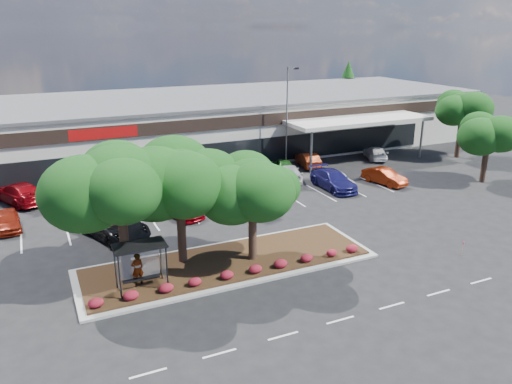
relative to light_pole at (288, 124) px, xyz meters
name	(u,v)px	position (x,y,z in m)	size (l,w,h in m)	color
ground	(288,287)	(-11.88, -22.42, -4.51)	(160.00, 160.00, 0.00)	black
retail_store	(147,127)	(-11.82, 11.49, -1.36)	(80.40, 25.20, 6.25)	silver
landscape_island	(228,263)	(-13.88, -18.42, -4.39)	(18.00, 6.00, 0.26)	#A8A8A3
lane_markings	(220,224)	(-12.02, -12.00, -4.51)	(33.12, 20.06, 0.01)	silver
shrub_row	(242,271)	(-13.88, -20.52, -4.00)	(17.00, 0.80, 0.50)	maroon
bus_shelter	(139,253)	(-19.38, -19.47, -2.21)	(2.75, 1.55, 2.59)	black
island_tree_west	(122,212)	(-19.88, -17.92, -0.31)	(7.20, 7.20, 7.89)	#0E3710
island_tree_mid	(180,204)	(-16.38, -17.22, -0.59)	(6.60, 6.60, 7.32)	#0E3710
island_tree_east	(252,209)	(-12.38, -18.72, -1.00)	(5.80, 5.80, 6.50)	#0E3710
tree_east_near	(487,148)	(14.12, -12.42, -1.26)	(5.60, 5.60, 6.51)	#0E3710
tree_east_far	(461,123)	(19.12, -4.42, -0.70)	(6.40, 6.40, 7.62)	#0E3710
conifer_north_east	(347,90)	(22.12, 21.58, -0.01)	(3.96, 3.96, 9.00)	#0E3710
person_waiting	(137,269)	(-19.48, -19.03, -3.33)	(0.67, 0.44, 1.84)	#594C47
light_pole	(288,124)	(0.00, 0.00, 0.00)	(1.38, 0.87, 10.16)	#A8A8A3
survey_stake	(463,246)	(0.12, -23.42, -3.90)	(0.08, 0.14, 0.94)	#A27955
car_0	(8,221)	(-26.14, -6.63, -3.84)	(1.60, 3.97, 1.35)	maroon
car_1	(114,225)	(-19.46, -11.16, -3.66)	(2.83, 6.14, 1.71)	black
car_2	(118,226)	(-19.21, -11.19, -3.72)	(1.88, 4.67, 1.59)	maroon
car_3	(178,206)	(-14.23, -8.95, -3.79)	(2.02, 4.96, 1.44)	#97040D
car_4	(249,203)	(-9.10, -10.71, -3.70)	(1.71, 4.91, 1.62)	#120C54
car_5	(265,185)	(-5.77, -6.83, -3.81)	(2.34, 5.08, 1.41)	brown
car_6	(333,180)	(0.25, -8.32, -3.70)	(2.28, 5.60, 1.63)	#191754
car_7	(336,180)	(0.67, -8.19, -3.82)	(1.45, 4.17, 1.37)	#55535A
car_8	(384,176)	(5.33, -9.09, -3.79)	(1.52, 4.36, 1.44)	#671805
car_9	(19,193)	(-25.33, -0.70, -3.66)	(2.39, 5.87, 1.70)	maroon
car_10	(106,196)	(-18.94, -4.45, -3.72)	(1.68, 4.83, 1.59)	black
car_11	(145,182)	(-15.13, -1.65, -3.78)	(2.04, 5.01, 1.45)	#24551F
car_12	(185,178)	(-11.65, -2.26, -3.67)	(2.78, 6.03, 1.68)	#B8BEC6
car_13	(235,179)	(-7.61, -4.31, -3.70)	(2.69, 5.84, 1.62)	#52525A
car_14	(283,165)	(-1.29, -1.64, -3.80)	(1.68, 4.18, 1.42)	#1E551A
car_15	(289,173)	(-2.20, -4.50, -3.76)	(2.10, 5.16, 1.50)	#BDBDBD
car_16	(308,159)	(2.02, -0.82, -3.77)	(1.57, 4.51, 1.49)	#9C3114
car_17	(375,153)	(10.32, -1.24, -3.84)	(1.88, 4.61, 1.34)	silver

